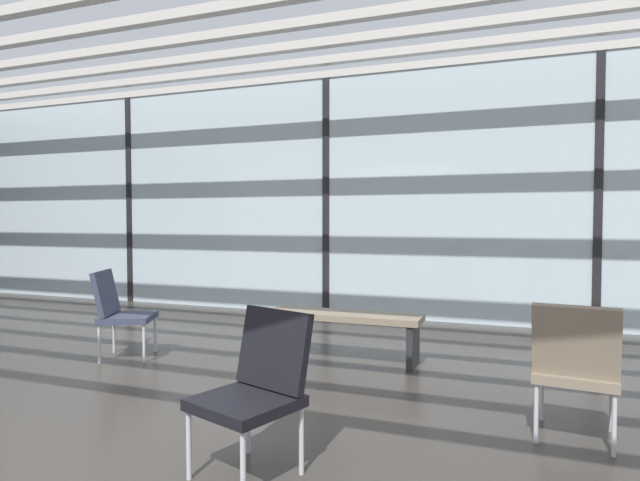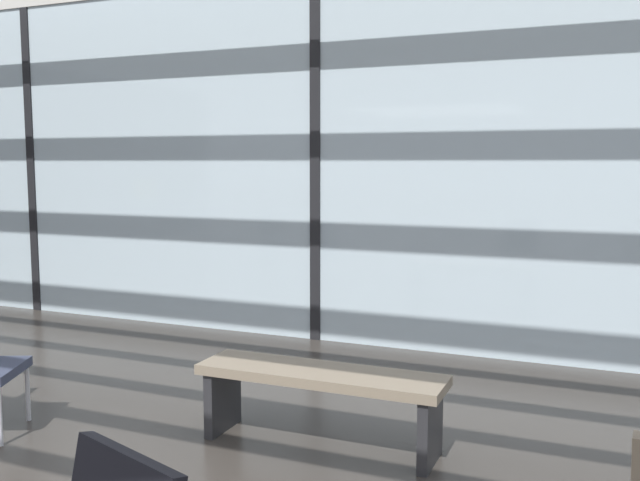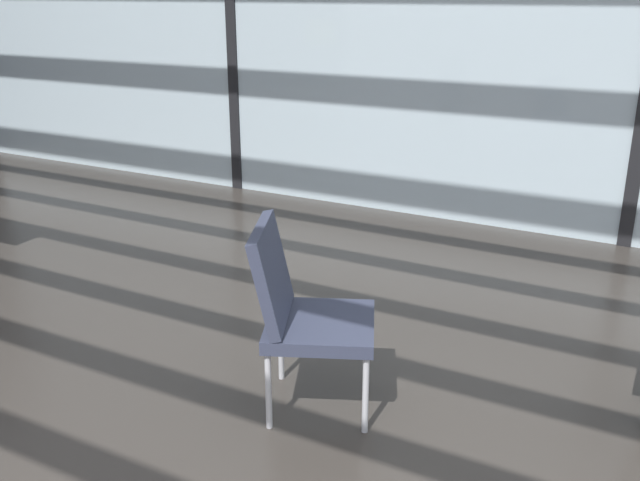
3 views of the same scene
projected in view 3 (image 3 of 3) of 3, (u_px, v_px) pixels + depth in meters
The scene contains 2 objects.
window_mullion_0 at pixel (233, 4), 6.36m from camera, with size 0.10×0.12×3.39m, color black.
lounge_chair_3 at pixel (301, 306), 3.16m from camera, with size 0.67×0.65×0.87m.
Camera 3 is at (0.34, -0.35, 1.83)m, focal length 39.88 mm.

